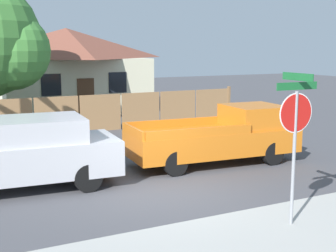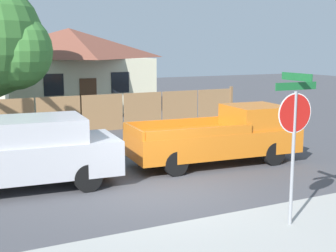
{
  "view_description": "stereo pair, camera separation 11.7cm",
  "coord_description": "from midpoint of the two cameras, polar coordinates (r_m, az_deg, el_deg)",
  "views": [
    {
      "loc": [
        -5.1,
        -10.11,
        3.6
      ],
      "look_at": [
        0.28,
        0.4,
        1.6
      ],
      "focal_mm": 50.0,
      "sensor_mm": 36.0,
      "label": 1
    },
    {
      "loc": [
        -5.0,
        -10.16,
        3.6
      ],
      "look_at": [
        0.28,
        0.4,
        1.6
      ],
      "focal_mm": 50.0,
      "sensor_mm": 36.0,
      "label": 2
    }
  ],
  "objects": [
    {
      "name": "ground_plane",
      "position": [
        11.88,
        -0.61,
        -8.02
      ],
      "size": [
        80.0,
        80.0,
        0.0
      ],
      "primitive_type": "plane",
      "color": "#47474C"
    },
    {
      "name": "sidewalk_strip",
      "position": [
        9.01,
        9.99,
        -14.07
      ],
      "size": [
        36.0,
        3.2,
        0.01
      ],
      "color": "#A3A39E",
      "rests_on": "ground"
    },
    {
      "name": "wooden_fence",
      "position": [
        20.38,
        -8.37,
        1.6
      ],
      "size": [
        13.4,
        0.12,
        1.68
      ],
      "color": "#997047",
      "rests_on": "ground"
    },
    {
      "name": "house",
      "position": [
        27.89,
        -12.31,
        6.97
      ],
      "size": [
        8.5,
        7.44,
        4.66
      ],
      "color": "beige",
      "rests_on": "ground"
    },
    {
      "name": "red_suv",
      "position": [
        12.45,
        -18.1,
        -2.96
      ],
      "size": [
        5.12,
        2.38,
        1.83
      ],
      "rotation": [
        0.0,
        0.0,
        -0.08
      ],
      "color": "#B7B7BC",
      "rests_on": "ground"
    },
    {
      "name": "orange_pickup",
      "position": [
        14.66,
        6.24,
        -1.26
      ],
      "size": [
        5.42,
        2.32,
        1.77
      ],
      "rotation": [
        0.0,
        0.0,
        -0.08
      ],
      "color": "orange",
      "rests_on": "ground"
    },
    {
      "name": "stop_sign",
      "position": [
        9.61,
        14.94,
        0.36
      ],
      "size": [
        0.98,
        0.88,
        3.1
      ],
      "rotation": [
        0.0,
        0.0,
        -0.04
      ],
      "color": "gray",
      "rests_on": "ground"
    }
  ]
}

